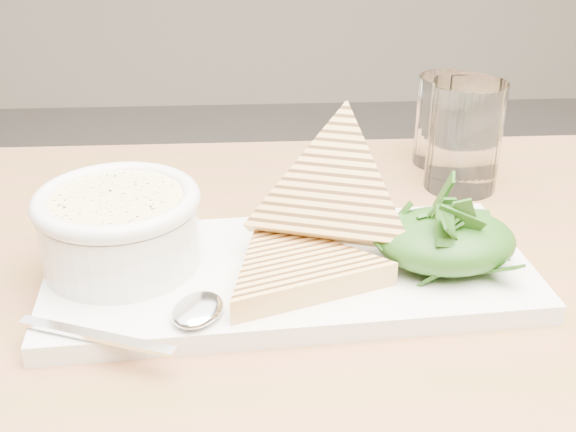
{
  "coord_description": "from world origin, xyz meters",
  "views": [
    {
      "loc": [
        -0.37,
        -0.33,
        1.1
      ],
      "look_at": [
        -0.34,
        0.2,
        0.83
      ],
      "focal_mm": 45.0,
      "sensor_mm": 36.0,
      "label": 1
    }
  ],
  "objects": [
    {
      "name": "sandwich_flat",
      "position": [
        -0.34,
        0.15,
        0.81
      ],
      "size": [
        0.2,
        0.2,
        0.02
      ],
      "primitive_type": null,
      "rotation": [
        0.0,
        0.0,
        0.35
      ],
      "color": "tan",
      "rests_on": "platter"
    },
    {
      "name": "sandwich_lean",
      "position": [
        -0.3,
        0.2,
        0.85
      ],
      "size": [
        0.2,
        0.21,
        0.17
      ],
      "primitive_type": null,
      "rotation": [
        0.82,
        0.0,
        -0.31
      ],
      "color": "tan",
      "rests_on": "sandwich_flat"
    },
    {
      "name": "soup_bowl",
      "position": [
        -0.47,
        0.19,
        0.82
      ],
      "size": [
        0.13,
        0.13,
        0.05
      ],
      "primitive_type": "cylinder",
      "color": "white",
      "rests_on": "platter"
    },
    {
      "name": "spoon_bowl",
      "position": [
        -0.41,
        0.11,
        0.8
      ],
      "size": [
        0.05,
        0.06,
        0.01
      ],
      "primitive_type": "ellipsoid",
      "rotation": [
        0.0,
        0.0,
        -0.37
      ],
      "color": "silver",
      "rests_on": "platter"
    },
    {
      "name": "spoon_handle",
      "position": [
        -0.48,
        0.08,
        0.8
      ],
      "size": [
        0.11,
        0.05,
        0.0
      ],
      "primitive_type": "cube",
      "rotation": [
        0.0,
        0.0,
        -0.37
      ],
      "color": "silver",
      "rests_on": "platter"
    },
    {
      "name": "table_top",
      "position": [
        -0.22,
        0.13,
        0.76
      ],
      "size": [
        1.09,
        0.73,
        0.04
      ],
      "primitive_type": "cube",
      "rotation": [
        0.0,
        0.0,
        0.0
      ],
      "color": "olive",
      "rests_on": "ground"
    },
    {
      "name": "platter",
      "position": [
        -0.34,
        0.18,
        0.79
      ],
      "size": [
        0.4,
        0.2,
        0.02
      ],
      "primitive_type": "cube",
      "rotation": [
        0.0,
        0.0,
        0.07
      ],
      "color": "white",
      "rests_on": "table_top"
    },
    {
      "name": "soup",
      "position": [
        -0.47,
        0.19,
        0.85
      ],
      "size": [
        0.11,
        0.11,
        0.01
      ],
      "primitive_type": "cylinder",
      "color": "#EDDE93",
      "rests_on": "soup_bowl"
    },
    {
      "name": "glass_far",
      "position": [
        -0.15,
        0.42,
        0.83
      ],
      "size": [
        0.06,
        0.06,
        0.1
      ],
      "primitive_type": "cylinder",
      "color": "white",
      "rests_on": "table_top"
    },
    {
      "name": "salad_base",
      "position": [
        -0.22,
        0.17,
        0.82
      ],
      "size": [
        0.11,
        0.09,
        0.04
      ],
      "primitive_type": "ellipsoid",
      "color": "black",
      "rests_on": "platter"
    },
    {
      "name": "glass_near",
      "position": [
        -0.15,
        0.35,
        0.83
      ],
      "size": [
        0.07,
        0.07,
        0.11
      ],
      "primitive_type": "cylinder",
      "color": "white",
      "rests_on": "table_top"
    },
    {
      "name": "bowl_rim",
      "position": [
        -0.47,
        0.19,
        0.85
      ],
      "size": [
        0.13,
        0.13,
        0.01
      ],
      "primitive_type": "torus",
      "color": "white",
      "rests_on": "soup_bowl"
    },
    {
      "name": "arugula_pile",
      "position": [
        -0.22,
        0.17,
        0.82
      ],
      "size": [
        0.11,
        0.1,
        0.05
      ],
      "primitive_type": null,
      "color": "#30601C",
      "rests_on": "platter"
    }
  ]
}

